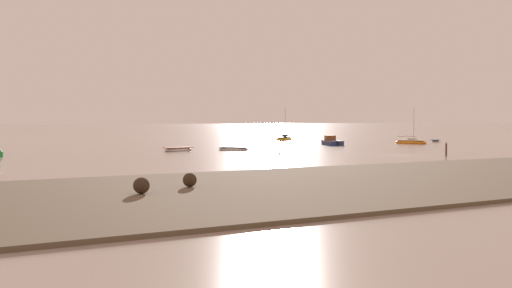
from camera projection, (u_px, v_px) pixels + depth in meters
ground_plane at (403, 156)px, 63.03m from camera, size 800.00×800.00×0.00m
tidal_rock_left at (141, 186)px, 29.29m from camera, size 0.82×0.82×0.82m
tidal_rock_right at (190, 180)px, 32.24m from camera, size 0.77×0.77×0.77m
rowboat_moored_0 at (435, 141)px, 100.97m from camera, size 2.79×3.45×0.53m
sailboat_moored_0 at (284, 139)px, 108.15m from camera, size 5.71×4.57×6.36m
rowboat_moored_3 at (178, 150)px, 72.00m from camera, size 4.22×2.37×0.63m
sailboat_moored_1 at (411, 142)px, 93.35m from camera, size 3.60×5.39×5.81m
motorboat_moored_0 at (331, 143)px, 88.87m from camera, size 3.52×5.89×2.12m
rowboat_moored_5 at (234, 149)px, 73.68m from camera, size 3.76×3.42×0.60m
mooring_post_near at (446, 150)px, 61.61m from camera, size 0.22×0.22×1.61m
mooring_post_left at (279, 148)px, 67.23m from camera, size 0.22×0.22×1.32m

